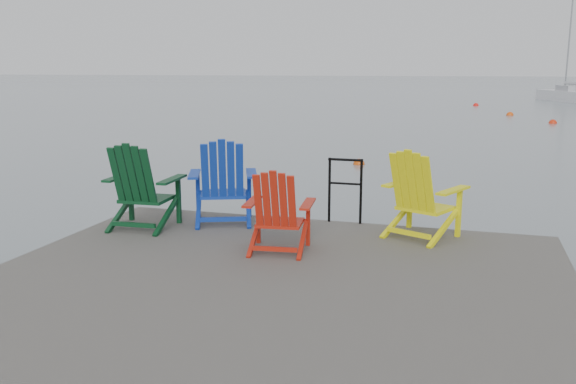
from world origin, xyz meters
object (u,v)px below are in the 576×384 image
(chair_blue, at_px, (223,181))
(sailboat_near, at_px, (567,96))
(buoy_d, at_px, (476,106))
(chair_green, at_px, (141,186))
(handrail, at_px, (345,184))
(chair_red, at_px, (278,211))
(buoy_c, at_px, (553,123))
(buoy_a, at_px, (359,164))
(buoy_b, at_px, (510,115))
(chair_yellow, at_px, (420,194))

(chair_blue, xyz_separation_m, sailboat_near, (10.57, 46.33, -0.73))
(chair_blue, relative_size, buoy_d, 3.01)
(chair_green, distance_m, chair_blue, 1.09)
(handrail, xyz_separation_m, chair_red, (-0.47, -1.57, -0.05))
(buoy_c, distance_m, buoy_d, 13.85)
(handrail, xyz_separation_m, sailboat_near, (8.97, 45.83, -0.69))
(sailboat_near, bearing_deg, chair_red, -120.86)
(buoy_a, bearing_deg, chair_green, -97.61)
(sailboat_near, bearing_deg, buoy_b, -126.21)
(sailboat_near, relative_size, buoy_d, 25.60)
(chair_red, distance_m, buoy_d, 38.64)
(chair_blue, distance_m, buoy_d, 37.66)
(buoy_d, bearing_deg, handrail, -93.02)
(handrail, xyz_separation_m, chair_green, (-2.53, -1.07, 0.04))
(handrail, height_order, chair_yellow, chair_yellow)
(chair_yellow, relative_size, buoy_a, 3.49)
(chair_blue, xyz_separation_m, buoy_d, (3.55, 37.47, -1.09))
(handrail, relative_size, chair_yellow, 0.81)
(handrail, bearing_deg, buoy_b, 82.48)
(chair_red, bearing_deg, buoy_b, 75.21)
(buoy_b, bearing_deg, chair_red, -98.02)
(chair_yellow, relative_size, buoy_d, 2.89)
(handrail, distance_m, chair_yellow, 1.16)
(chair_yellow, bearing_deg, handrail, 179.87)
(chair_green, height_order, chair_red, chair_green)
(sailboat_near, relative_size, buoy_c, 25.99)
(chair_green, distance_m, buoy_d, 38.33)
(chair_yellow, height_order, buoy_a, chair_yellow)
(handrail, xyz_separation_m, buoy_b, (3.73, 28.28, -1.04))
(chair_blue, bearing_deg, buoy_c, 52.12)
(handrail, relative_size, buoy_d, 2.33)
(sailboat_near, distance_m, buoy_d, 11.30)
(buoy_d, bearing_deg, chair_blue, -95.41)
(chair_red, height_order, buoy_b, chair_red)
(buoy_c, relative_size, buoy_d, 0.99)
(chair_green, relative_size, buoy_a, 3.58)
(buoy_c, bearing_deg, buoy_a, -113.72)
(handrail, relative_size, chair_blue, 0.77)
(buoy_b, bearing_deg, sailboat_near, 73.39)
(chair_blue, height_order, chair_red, chair_blue)
(chair_red, bearing_deg, chair_blue, 129.66)
(chair_green, relative_size, chair_red, 1.17)
(chair_green, xyz_separation_m, chair_red, (2.06, -0.50, -0.09))
(chair_red, height_order, chair_yellow, chair_yellow)
(handrail, relative_size, chair_red, 0.92)
(chair_green, distance_m, chair_yellow, 3.62)
(chair_blue, height_order, buoy_b, chair_blue)
(buoy_a, bearing_deg, chair_blue, -92.16)
(buoy_b, height_order, buoy_c, buoy_b)
(sailboat_near, distance_m, buoy_b, 18.32)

